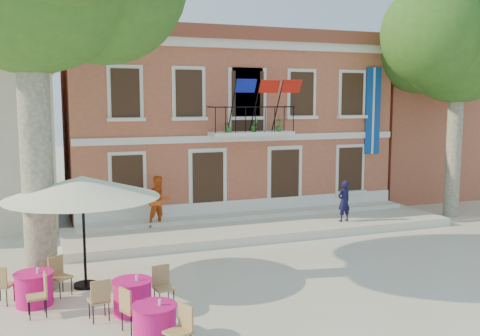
% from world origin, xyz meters
% --- Properties ---
extents(ground, '(90.00, 90.00, 0.00)m').
position_xyz_m(ground, '(0.00, 0.00, 0.00)').
color(ground, beige).
rests_on(ground, ground).
extents(main_building, '(13.50, 9.59, 7.50)m').
position_xyz_m(main_building, '(2.00, 9.99, 3.78)').
color(main_building, '#BC6243').
rests_on(main_building, ground).
extents(neighbor_east, '(9.40, 9.40, 6.40)m').
position_xyz_m(neighbor_east, '(14.00, 11.00, 3.22)').
color(neighbor_east, '#BC6243').
rests_on(neighbor_east, ground).
extents(terrace, '(14.00, 3.40, 0.30)m').
position_xyz_m(terrace, '(2.00, 4.40, 0.15)').
color(terrace, silver).
rests_on(terrace, ground).
extents(plane_tree_east, '(4.81, 4.81, 9.45)m').
position_xyz_m(plane_tree_east, '(10.30, 4.13, 6.97)').
color(plane_tree_east, '#A59E84').
rests_on(plane_tree_east, ground).
extents(patio_umbrella, '(3.86, 3.86, 2.87)m').
position_xyz_m(patio_umbrella, '(-4.51, 0.56, 2.58)').
color(patio_umbrella, black).
rests_on(patio_umbrella, ground).
extents(pedestrian_navy, '(0.62, 0.47, 1.52)m').
position_xyz_m(pedestrian_navy, '(4.92, 3.65, 1.06)').
color(pedestrian_navy, '#110F34').
rests_on(pedestrian_navy, terrace).
extents(pedestrian_orange, '(1.02, 0.89, 1.81)m').
position_xyz_m(pedestrian_orange, '(-1.63, 5.19, 1.20)').
color(pedestrian_orange, '#E3591A').
rests_on(pedestrian_orange, terrace).
extents(cafe_table_0, '(1.96, 0.90, 0.95)m').
position_xyz_m(cafe_table_0, '(-3.65, -1.60, 0.42)').
color(cafe_table_0, '#E31571').
rests_on(cafe_table_0, ground).
extents(cafe_table_1, '(1.15, 1.93, 0.95)m').
position_xyz_m(cafe_table_1, '(-3.47, -3.22, 0.42)').
color(cafe_table_1, '#E31571').
rests_on(cafe_table_1, ground).
extents(cafe_table_3, '(1.86, 1.70, 0.95)m').
position_xyz_m(cafe_table_3, '(-5.72, -0.31, 0.43)').
color(cafe_table_3, '#E31571').
rests_on(cafe_table_3, ground).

